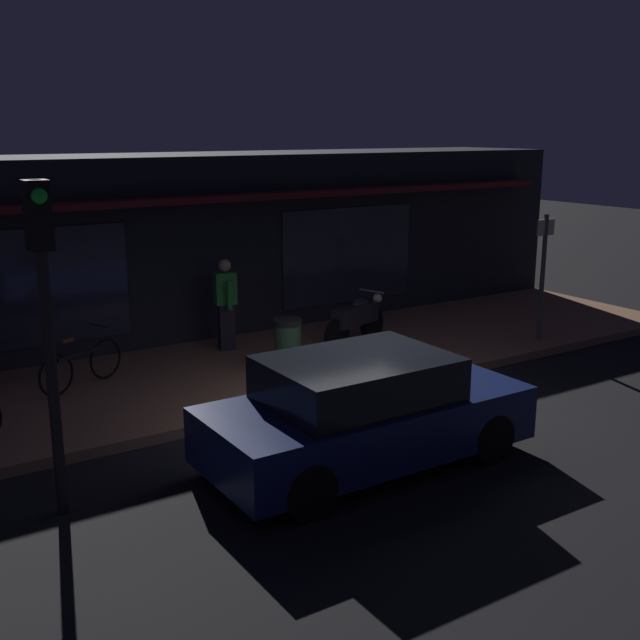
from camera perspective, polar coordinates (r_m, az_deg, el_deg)
ground_plane at (r=11.02m, az=3.21°, el=-7.90°), size 60.00×60.00×0.00m
sidewalk_slab at (r=13.39m, az=-4.37°, el=-3.58°), size 18.00×4.00×0.15m
storefront_building at (r=16.00m, az=-10.33°, el=5.48°), size 18.00×3.30×3.60m
motorcycle at (r=14.40m, az=2.67°, el=0.07°), size 1.65×0.75×0.97m
bicycle_extra at (r=12.63m, az=-17.16°, el=-3.19°), size 1.51×0.77×0.91m
person_bystander at (r=14.11m, az=-6.96°, el=1.28°), size 0.41×0.62×1.67m
sign_post at (r=15.23m, az=16.09°, el=3.62°), size 0.44×0.09×2.40m
trash_bin at (r=12.71m, az=-2.40°, el=-1.93°), size 0.48×0.48×0.93m
traffic_light_pole at (r=8.37m, az=-19.62°, el=2.00°), size 0.24×0.33×3.60m
parked_car_near at (r=9.60m, az=3.27°, el=-6.77°), size 4.10×1.79×1.42m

